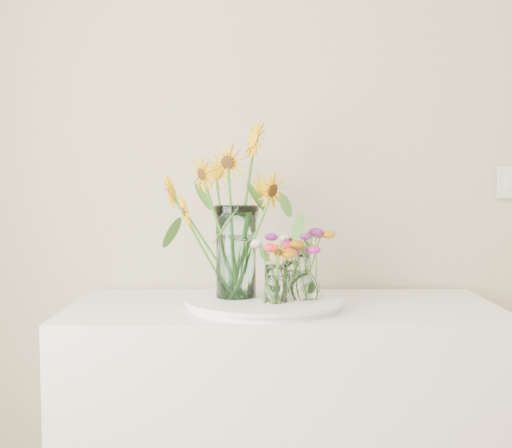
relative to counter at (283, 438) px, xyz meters
name	(u,v)px	position (x,y,z in m)	size (l,w,h in m)	color
counter	(283,438)	(0.00, 0.00, 0.00)	(1.40, 0.60, 0.90)	white
tray	(264,303)	(-0.06, -0.04, 0.46)	(0.49, 0.49, 0.03)	white
mason_jar	(236,252)	(-0.15, -0.02, 0.63)	(0.13, 0.13, 0.30)	silver
sunflower_bouquet	(236,210)	(-0.15, -0.02, 0.76)	(0.73, 0.73, 0.57)	#F5B405
small_vase_a	(276,284)	(-0.03, -0.11, 0.54)	(0.07, 0.07, 0.12)	white
wildflower_posy_a	(276,270)	(-0.03, -0.11, 0.58)	(0.21, 0.21, 0.21)	orange
small_vase_b	(304,278)	(0.06, -0.06, 0.55)	(0.10, 0.10, 0.15)	white
wildflower_posy_b	(305,264)	(0.06, -0.06, 0.59)	(0.21, 0.21, 0.24)	orange
small_vase_c	(294,277)	(0.04, 0.07, 0.53)	(0.06, 0.06, 0.11)	white
wildflower_posy_c	(294,264)	(0.04, 0.07, 0.58)	(0.19, 0.19, 0.20)	orange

